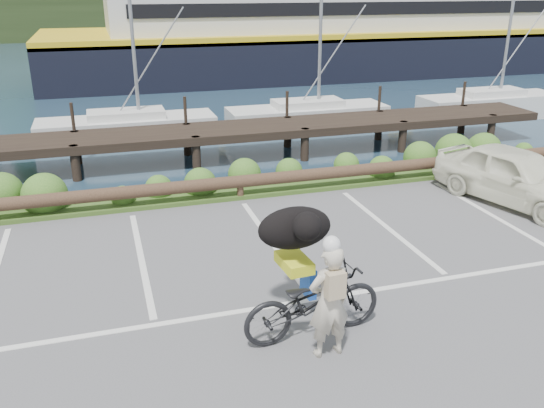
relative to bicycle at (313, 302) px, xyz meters
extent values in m
plane|color=#505052|center=(0.37, 1.34, -0.57)|extent=(72.00, 72.00, 0.00)
plane|color=#1A2F40|center=(0.37, 49.34, -1.77)|extent=(160.00, 160.00, 0.00)
cube|color=#3D5B21|center=(0.37, 6.64, -0.52)|extent=(34.00, 1.60, 0.10)
imported|color=black|center=(0.00, 0.00, 0.00)|extent=(2.21, 0.93, 1.13)
imported|color=beige|center=(0.04, -0.50, 0.28)|extent=(0.65, 0.45, 1.68)
ellipsoid|color=black|center=(-0.06, 0.69, 0.90)|extent=(0.66, 1.19, 0.66)
imported|color=silver|center=(6.55, 3.83, 0.11)|extent=(2.67, 4.23, 1.34)
camera|label=1|loc=(-2.70, -6.84, 4.35)|focal=38.00mm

